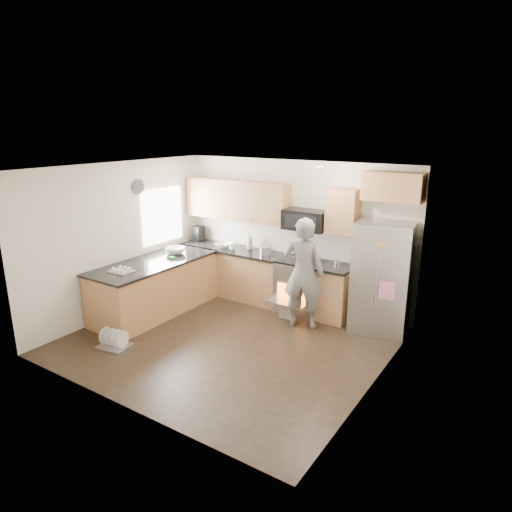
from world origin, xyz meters
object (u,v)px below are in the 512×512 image
Objects in this scene: refrigerator at (382,278)px; dish_rack at (114,342)px; person at (303,273)px; stove_range at (301,274)px.

refrigerator is 4.19m from dish_rack.
person is at bearing -161.32° from refrigerator.
person is at bearing -59.69° from stove_range.
dish_rack is (-1.98, -2.19, -0.83)m from person.
refrigerator is 1.22m from person.
stove_range is 0.99× the size of person.
person reaches higher than stove_range.
person is 3.58× the size of dish_rack.
person reaches higher than dish_rack.
refrigerator is 0.98× the size of person.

